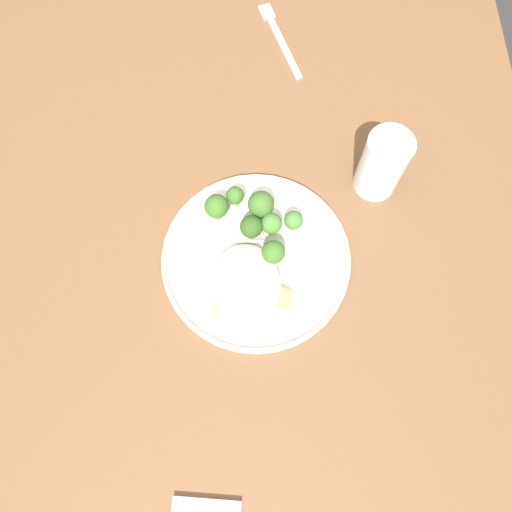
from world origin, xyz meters
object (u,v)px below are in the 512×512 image
broccoli_floret_rear_charred (294,223)px  broccoli_floret_split_head (261,205)px  broccoli_floret_beside_noodles (232,196)px  broccoli_floret_tall_stalk (271,224)px  seared_scallop_right_edge (221,307)px  seared_scallop_on_noodles (232,297)px  seared_scallop_tiny_bay (282,299)px  water_glass (381,167)px  seared_scallop_large_seared (273,258)px  broccoli_floret_small_sprig (273,252)px  broccoli_floret_right_tilted (251,227)px  seared_scallop_center_golden (256,289)px  dinner_plate (256,259)px  dinner_fork (279,38)px  broccoli_floret_near_rim (217,207)px

broccoli_floret_rear_charred → broccoli_floret_split_head: (0.03, 0.05, 0.01)m
broccoli_floret_beside_noodles → broccoli_floret_rear_charred: bearing=-114.9°
broccoli_floret_tall_stalk → seared_scallop_right_edge: bearing=149.0°
seared_scallop_on_noodles → seared_scallop_tiny_bay: bearing=-92.7°
seared_scallop_on_noodles → water_glass: bearing=-49.3°
broccoli_floret_split_head → water_glass: bearing=-72.0°
seared_scallop_large_seared → broccoli_floret_small_sprig: bearing=4.5°
broccoli_floret_beside_noodles → water_glass: 0.24m
broccoli_floret_right_tilted → broccoli_floret_beside_noodles: (0.05, 0.03, 0.00)m
broccoli_floret_split_head → broccoli_floret_tall_stalk: bearing=-151.6°
seared_scallop_center_golden → broccoli_floret_right_tilted: broccoli_floret_right_tilted is taller
dinner_plate → seared_scallop_tiny_bay: bearing=-150.8°
broccoli_floret_rear_charred → dinner_fork: bearing=1.6°
dinner_fork → broccoli_floret_small_sprig: bearing=177.3°
broccoli_floret_small_sprig → broccoli_floret_split_head: (0.08, 0.02, 0.00)m
seared_scallop_center_golden → broccoli_floret_tall_stalk: (0.10, -0.02, 0.02)m
broccoli_floret_small_sprig → broccoli_floret_split_head: bearing=13.0°
seared_scallop_right_edge → broccoli_floret_right_tilted: bearing=-20.6°
seared_scallop_center_golden → broccoli_floret_split_head: (0.13, -0.01, 0.02)m
seared_scallop_on_noodles → water_glass: size_ratio=0.26×
broccoli_floret_near_rim → broccoli_floret_right_tilted: bearing=-121.4°
broccoli_floret_rear_charred → seared_scallop_on_noodles: bearing=140.1°
seared_scallop_on_noodles → seared_scallop_tiny_bay: size_ratio=0.92×
seared_scallop_on_noodles → broccoli_floret_right_tilted: size_ratio=0.65×
broccoli_floret_right_tilted → broccoli_floret_tall_stalk: 0.03m
seared_scallop_center_golden → seared_scallop_tiny_bay: same height
broccoli_floret_right_tilted → water_glass: water_glass is taller
broccoli_floret_split_head → broccoli_floret_small_sprig: bearing=-167.0°
seared_scallop_tiny_bay → broccoli_floret_split_head: broccoli_floret_split_head is taller
broccoli_floret_split_head → seared_scallop_tiny_bay: bearing=-168.2°
dinner_plate → broccoli_floret_beside_noodles: bearing=21.8°
dinner_plate → broccoli_floret_beside_noodles: (0.09, 0.04, 0.03)m
seared_scallop_tiny_bay → broccoli_floret_small_sprig: broccoli_floret_small_sprig is taller
seared_scallop_on_noodles → broccoli_floret_beside_noodles: 0.16m
broccoli_floret_near_rim → dinner_fork: bearing=-16.0°
broccoli_floret_beside_noodles → seared_scallop_right_edge: bearing=175.0°
broccoli_floret_beside_noodles → broccoli_floret_tall_stalk: size_ratio=1.03×
seared_scallop_large_seared → dinner_fork: 0.45m
broccoli_floret_rear_charred → seared_scallop_tiny_bay: bearing=170.3°
seared_scallop_right_edge → seared_scallop_large_seared: bearing=-45.6°
seared_scallop_tiny_bay → dinner_fork: 0.51m
seared_scallop_on_noodles → seared_scallop_right_edge: size_ratio=1.08×
broccoli_floret_right_tilted → broccoli_floret_beside_noodles: broccoli_floret_right_tilted is taller
broccoli_floret_split_head → broccoli_floret_near_rim: 0.07m
seared_scallop_on_noodles → broccoli_floret_rear_charred: broccoli_floret_rear_charred is taller
broccoli_floret_tall_stalk → broccoli_floret_near_rim: (0.03, 0.08, 0.01)m
broccoli_floret_beside_noodles → dinner_fork: 0.36m
dinner_plate → broccoli_floret_beside_noodles: 0.10m
seared_scallop_on_noodles → water_glass: water_glass is taller
seared_scallop_on_noodles → dinner_fork: (0.51, -0.08, -0.02)m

